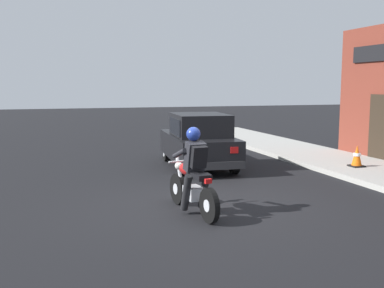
# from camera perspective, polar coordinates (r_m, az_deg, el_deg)

# --- Properties ---
(ground_plane) EXTENTS (80.00, 80.00, 0.00)m
(ground_plane) POSITION_cam_1_polar(r_m,az_deg,el_deg) (8.95, 1.22, -7.91)
(ground_plane) COLOR black
(sidewalk_curb) EXTENTS (2.60, 22.00, 0.14)m
(sidewalk_curb) POSITION_cam_1_polar(r_m,az_deg,el_deg) (14.09, 18.76, -2.34)
(sidewalk_curb) COLOR #ADAAA3
(sidewalk_curb) RESTS_ON ground
(motorcycle_with_rider) EXTENTS (0.63, 2.02, 1.62)m
(motorcycle_with_rider) POSITION_cam_1_polar(r_m,az_deg,el_deg) (8.34, 0.13, -4.27)
(motorcycle_with_rider) COLOR black
(motorcycle_with_rider) RESTS_ON ground
(car_hatchback) EXTENTS (1.95, 3.90, 1.57)m
(car_hatchback) POSITION_cam_1_polar(r_m,az_deg,el_deg) (13.01, 0.82, 0.36)
(car_hatchback) COLOR black
(car_hatchback) RESTS_ON ground
(traffic_cone) EXTENTS (0.36, 0.36, 0.60)m
(traffic_cone) POSITION_cam_1_polar(r_m,az_deg,el_deg) (13.19, 20.20, -1.47)
(traffic_cone) COLOR black
(traffic_cone) RESTS_ON sidewalk_curb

